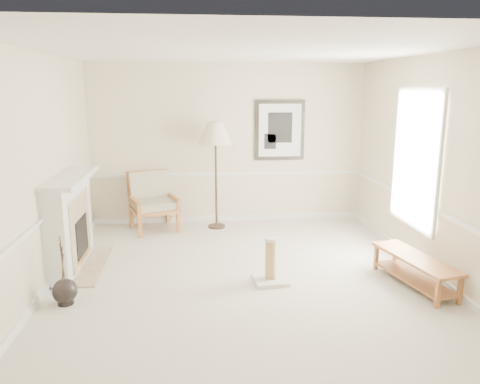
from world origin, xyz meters
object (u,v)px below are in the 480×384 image
bench (415,266)px  scratching_post (270,268)px  floor_vase (65,292)px  armchair (152,198)px  floor_lamp (216,136)px

bench → scratching_post: bearing=171.2°
floor_vase → armchair: bearing=75.4°
floor_lamp → bench: (2.37, -2.79, -1.39)m
floor_vase → armchair: armchair is taller
armchair → bench: bearing=-58.0°
armchair → floor_vase: bearing=-123.4°
floor_vase → scratching_post: floor_vase is taller
bench → scratching_post: (-1.80, 0.28, -0.07)m
armchair → scratching_post: bearing=-75.3°
floor_lamp → scratching_post: bearing=-77.2°
bench → scratching_post: size_ratio=2.31×
floor_vase → floor_lamp: bearing=56.8°
floor_lamp → scratching_post: floor_lamp is taller
floor_lamp → bench: floor_lamp is taller
floor_vase → scratching_post: (2.47, 0.39, 0.04)m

